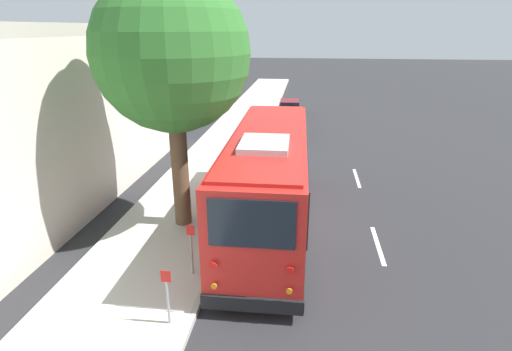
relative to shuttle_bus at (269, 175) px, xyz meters
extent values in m
plane|color=#28282B|center=(0.46, -0.73, -1.89)|extent=(160.00, 160.00, 0.00)
cube|color=beige|center=(0.46, 3.26, -1.81)|extent=(80.00, 3.79, 0.15)
cube|color=#AAA69D|center=(0.46, 1.29, -1.81)|extent=(80.00, 0.14, 0.15)
cube|color=red|center=(0.00, 0.00, -0.11)|extent=(9.53, 2.51, 2.94)
cube|color=black|center=(0.00, 0.00, -1.45)|extent=(9.58, 2.56, 0.28)
cube|color=black|center=(0.00, 0.00, 0.53)|extent=(8.75, 2.59, 1.41)
cube|color=black|center=(4.77, 0.08, 0.53)|extent=(0.07, 2.06, 1.48)
cube|color=black|center=(-4.76, -0.08, 0.64)|extent=(0.06, 1.89, 1.13)
cube|color=black|center=(4.77, 0.08, 1.22)|extent=(0.07, 1.70, 0.22)
cube|color=red|center=(0.00, 0.00, 1.40)|extent=(8.94, 2.29, 0.10)
cube|color=silver|center=(-1.69, -0.03, 1.52)|extent=(1.77, 1.36, 0.20)
cube|color=black|center=(4.80, 0.08, -1.41)|extent=(0.14, 2.38, 0.36)
cube|color=black|center=(-4.79, -0.08, -1.41)|extent=(0.14, 2.38, 0.36)
cylinder|color=red|center=(-4.85, 0.77, -0.41)|extent=(0.03, 0.18, 0.18)
cylinder|color=orange|center=(-4.85, 0.77, -0.94)|extent=(0.03, 0.14, 0.14)
cylinder|color=red|center=(-4.82, -0.93, -0.41)|extent=(0.03, 0.18, 0.18)
cylinder|color=orange|center=(-4.82, -0.93, -0.94)|extent=(0.03, 0.14, 0.14)
cube|color=white|center=(4.83, 0.87, -1.24)|extent=(0.05, 0.32, 0.18)
cube|color=white|center=(4.86, -0.71, -1.24)|extent=(0.05, 0.32, 0.18)
cube|color=black|center=(4.43, 1.41, 0.81)|extent=(0.06, 0.10, 0.24)
cylinder|color=black|center=(2.79, 1.07, -1.34)|extent=(1.09, 0.32, 1.09)
cylinder|color=slate|center=(2.79, 1.07, -1.34)|extent=(0.50, 0.33, 0.49)
cylinder|color=black|center=(2.83, -0.97, -1.34)|extent=(1.09, 0.32, 1.09)
cylinder|color=slate|center=(2.83, -0.97, -1.34)|extent=(0.50, 0.33, 0.49)
cylinder|color=black|center=(-2.68, 0.98, -1.34)|extent=(1.09, 0.32, 1.09)
cylinder|color=slate|center=(-2.68, 0.98, -1.34)|extent=(0.50, 0.33, 0.49)
cylinder|color=black|center=(-2.64, -1.07, -1.34)|extent=(1.09, 0.32, 1.09)
cylinder|color=slate|center=(-2.64, -1.07, -1.34)|extent=(0.50, 0.33, 0.49)
cube|color=black|center=(12.10, 0.32, -1.42)|extent=(4.48, 1.91, 0.62)
cube|color=black|center=(11.98, 0.31, -0.87)|extent=(2.16, 1.55, 0.48)
cube|color=black|center=(11.98, 0.31, -0.63)|extent=(2.07, 1.51, 0.05)
cube|color=black|center=(14.31, 0.45, -1.63)|extent=(0.17, 1.61, 0.20)
cube|color=black|center=(9.88, 0.19, -1.63)|extent=(0.17, 1.61, 0.20)
cylinder|color=black|center=(13.44, 1.15, -1.57)|extent=(0.63, 0.24, 0.62)
cylinder|color=slate|center=(13.44, 1.15, -1.57)|extent=(0.29, 0.24, 0.28)
cylinder|color=black|center=(13.52, -0.35, -1.57)|extent=(0.63, 0.24, 0.62)
cylinder|color=slate|center=(13.52, -0.35, -1.57)|extent=(0.29, 0.24, 0.28)
cylinder|color=black|center=(10.67, 0.99, -1.57)|extent=(0.63, 0.24, 0.62)
cylinder|color=slate|center=(10.67, 0.99, -1.57)|extent=(0.29, 0.24, 0.28)
cylinder|color=black|center=(10.76, -0.51, -1.57)|extent=(0.63, 0.24, 0.62)
cylinder|color=slate|center=(10.76, -0.51, -1.57)|extent=(0.29, 0.24, 0.28)
cube|color=maroon|center=(18.06, 0.11, -1.42)|extent=(4.34, 1.82, 0.62)
cube|color=black|center=(17.95, 0.11, -0.87)|extent=(2.09, 1.49, 0.48)
cube|color=maroon|center=(17.95, 0.11, -0.63)|extent=(2.01, 1.45, 0.05)
cube|color=black|center=(20.22, 0.22, -1.63)|extent=(0.16, 1.57, 0.20)
cube|color=black|center=(15.91, 0.01, -1.63)|extent=(0.16, 1.57, 0.20)
cylinder|color=black|center=(19.38, 0.91, -1.57)|extent=(0.63, 0.23, 0.62)
cylinder|color=slate|center=(19.38, 0.91, -1.57)|extent=(0.29, 0.23, 0.28)
cylinder|color=black|center=(19.45, -0.55, -1.57)|extent=(0.63, 0.23, 0.62)
cylinder|color=slate|center=(19.45, -0.55, -1.57)|extent=(0.29, 0.23, 0.28)
cylinder|color=black|center=(16.68, 0.78, -1.57)|extent=(0.63, 0.23, 0.62)
cylinder|color=slate|center=(16.68, 0.78, -1.57)|extent=(0.29, 0.23, 0.28)
cylinder|color=black|center=(16.75, -0.68, -1.57)|extent=(0.63, 0.23, 0.62)
cylinder|color=slate|center=(16.75, -0.68, -1.57)|extent=(0.29, 0.23, 0.28)
cylinder|color=brown|center=(-0.34, 2.88, 0.23)|extent=(0.55, 0.55, 3.93)
sphere|color=#2D6B28|center=(-0.34, 2.88, 3.84)|extent=(4.71, 4.71, 4.71)
cylinder|color=gray|center=(-5.23, 1.73, -1.19)|extent=(0.06, 0.06, 1.10)
cube|color=red|center=(-5.23, 1.73, -0.50)|extent=(0.02, 0.22, 0.28)
cylinder|color=gray|center=(-3.29, 1.73, -1.14)|extent=(0.06, 0.06, 1.19)
cube|color=red|center=(-3.29, 1.73, -0.41)|extent=(0.02, 0.22, 0.28)
cylinder|color=gold|center=(7.60, 1.71, -1.41)|extent=(0.22, 0.22, 0.65)
sphere|color=gold|center=(7.60, 1.71, -1.03)|extent=(0.20, 0.20, 0.20)
cube|color=#B1A99C|center=(-1.68, 6.43, 4.49)|extent=(24.38, 0.30, 0.40)
cube|color=silver|center=(-0.84, -3.56, -1.88)|extent=(2.40, 0.14, 0.01)
cube|color=silver|center=(5.16, -3.56, -1.88)|extent=(2.40, 0.14, 0.01)
camera|label=1|loc=(-12.24, -1.12, 4.55)|focal=28.00mm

